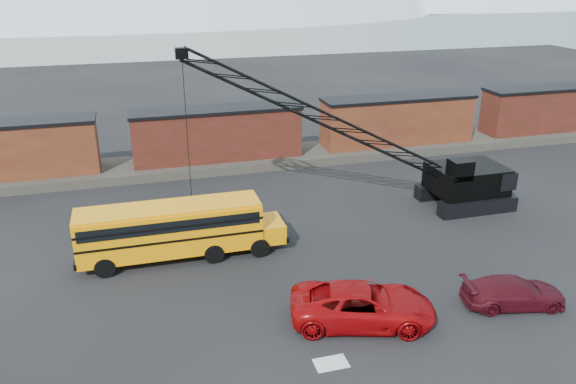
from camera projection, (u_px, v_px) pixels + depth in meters
name	position (u px, v px, depth m)	size (l,w,h in m)	color
ground	(293.00, 312.00, 26.77)	(160.00, 160.00, 0.00)	black
gravel_berm	(219.00, 162.00, 46.28)	(120.00, 5.00, 0.70)	#49453C
boxcar_west_near	(2.00, 150.00, 41.36)	(13.70, 3.10, 4.17)	#491E15
boxcar_mid	(217.00, 134.00, 45.38)	(13.70, 3.10, 4.17)	#591D19
boxcar_east_near	(398.00, 120.00, 49.40)	(13.70, 3.10, 4.17)	#491E15
boxcar_east_far	(551.00, 108.00, 53.43)	(13.70, 3.10, 4.17)	#591D19
snow_patch	(331.00, 363.00, 23.32)	(1.40, 0.90, 0.02)	silver
school_bus	(177.00, 229.00, 31.19)	(11.65, 2.65, 3.19)	orange
red_pickup	(363.00, 305.00, 25.72)	(3.07, 6.65, 1.85)	#99070A
maroon_suv	(513.00, 292.00, 27.09)	(2.02, 4.96, 1.44)	#420B15
crawler_crane	(353.00, 131.00, 35.01)	(21.83, 4.20, 11.41)	black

